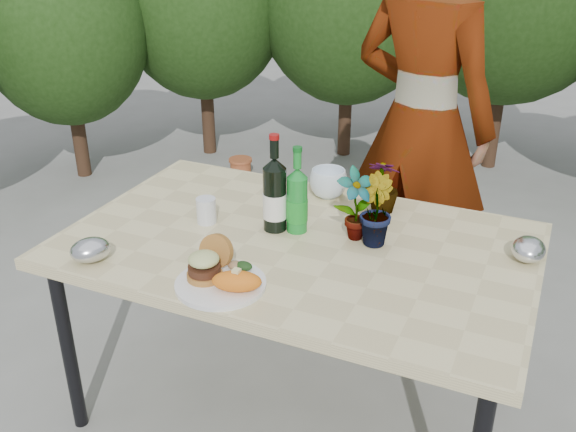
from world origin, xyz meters
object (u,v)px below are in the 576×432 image
at_px(patio_table, 297,255).
at_px(wine_bottle, 275,196).
at_px(person, 421,124).
at_px(dinner_plate, 221,284).

relative_size(patio_table, wine_bottle, 4.50).
bearing_deg(wine_bottle, person, 77.73).
height_order(dinner_plate, wine_bottle, wine_bottle).
distance_m(patio_table, wine_bottle, 0.22).
height_order(patio_table, person, person).
relative_size(dinner_plate, wine_bottle, 0.79).
height_order(patio_table, dinner_plate, dinner_plate).
distance_m(dinner_plate, wine_bottle, 0.43).
distance_m(dinner_plate, person, 1.34).
bearing_deg(dinner_plate, wine_bottle, 91.66).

